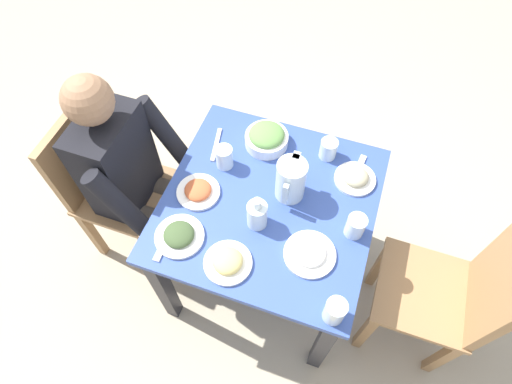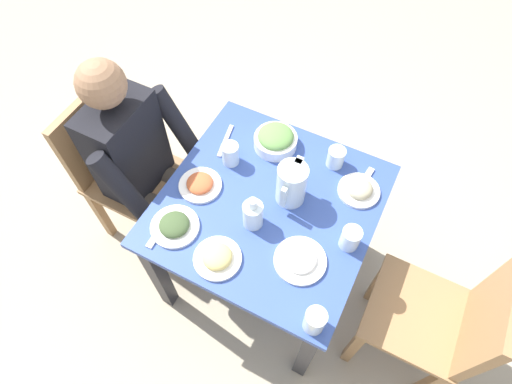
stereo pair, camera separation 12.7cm
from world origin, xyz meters
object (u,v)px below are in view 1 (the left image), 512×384
at_px(water_pitcher, 291,180).
at_px(oil_carafe, 257,215).
at_px(dining_table, 269,217).
at_px(salad_bowl, 267,138).
at_px(water_glass_far_right, 328,149).
at_px(plate_yoghurt, 310,253).
at_px(chair_far, 450,294).
at_px(plate_beans, 355,177).
at_px(water_glass_far_left, 356,226).
at_px(chair_near, 108,182).
at_px(diner_near, 139,176).
at_px(plate_rice_curry, 198,191).
at_px(plate_dolmas, 179,235).
at_px(water_glass_center, 335,311).
at_px(water_glass_by_pitcher, 224,157).
at_px(plate_fries, 228,262).

height_order(water_pitcher, oil_carafe, water_pitcher).
xyz_separation_m(dining_table, salad_bowl, (-0.28, -0.11, 0.17)).
bearing_deg(water_glass_far_right, plate_yoghurt, 6.27).
distance_m(chair_far, water_glass_far_right, 0.78).
bearing_deg(plate_beans, plate_yoghurt, -12.68).
xyz_separation_m(plate_beans, water_glass_far_left, (0.24, 0.05, 0.03)).
bearing_deg(chair_near, diner_near, 90.00).
bearing_deg(water_glass_far_right, plate_beans, 58.08).
height_order(dining_table, plate_rice_curry, plate_rice_curry).
distance_m(dining_table, salad_bowl, 0.34).
relative_size(diner_near, oil_carafe, 7.13).
bearing_deg(water_pitcher, oil_carafe, -24.78).
bearing_deg(water_glass_far_left, plate_dolmas, -68.81).
height_order(plate_rice_curry, water_glass_far_left, water_glass_far_left).
xyz_separation_m(chair_far, diner_near, (-0.03, -1.40, 0.15)).
bearing_deg(plate_rice_curry, water_glass_far_left, 92.91).
bearing_deg(water_glass_center, plate_yoghurt, -145.15).
xyz_separation_m(dining_table, plate_beans, (-0.22, 0.30, 0.14)).
distance_m(plate_rice_curry, water_glass_center, 0.71).
height_order(dining_table, water_glass_by_pitcher, water_glass_by_pitcher).
distance_m(dining_table, chair_near, 0.81).
bearing_deg(oil_carafe, salad_bowl, -166.80).
height_order(plate_dolmas, water_glass_far_left, water_glass_far_left).
height_order(dining_table, water_pitcher, water_pitcher).
bearing_deg(plate_dolmas, diner_near, -126.90).
distance_m(salad_bowl, plate_fries, 0.59).
height_order(diner_near, water_glass_far_right, diner_near).
relative_size(plate_beans, water_glass_far_right, 1.92).
bearing_deg(chair_far, water_glass_center, -54.88).
distance_m(dining_table, water_glass_by_pitcher, 0.32).
height_order(dining_table, oil_carafe, oil_carafe).
xyz_separation_m(water_glass_far_right, oil_carafe, (0.41, -0.18, 0.01)).
xyz_separation_m(chair_far, salad_bowl, (-0.34, -0.91, 0.25)).
bearing_deg(water_glass_far_left, diner_near, -89.84).
xyz_separation_m(dining_table, water_glass_far_left, (0.02, 0.35, 0.17)).
height_order(plate_rice_curry, water_glass_by_pitcher, water_glass_by_pitcher).
relative_size(dining_table, salad_bowl, 4.49).
bearing_deg(water_glass_far_right, plate_rice_curry, -51.17).
relative_size(plate_rice_curry, water_glass_center, 1.62).
height_order(water_glass_by_pitcher, oil_carafe, oil_carafe).
height_order(diner_near, water_glass_far_left, diner_near).
bearing_deg(plate_beans, oil_carafe, -44.47).
bearing_deg(water_glass_far_left, water_glass_center, 0.21).
bearing_deg(oil_carafe, water_pitcher, 155.22).
distance_m(plate_fries, water_glass_far_left, 0.50).
bearing_deg(water_pitcher, chair_far, 80.81).
height_order(chair_near, diner_near, diner_near).
bearing_deg(plate_fries, salad_bowl, -175.53).
height_order(plate_fries, plate_dolmas, plate_fries).
relative_size(chair_near, plate_rice_curry, 4.90).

